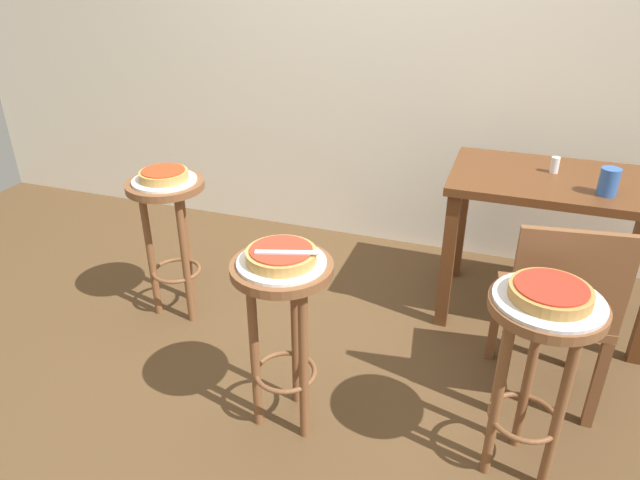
{
  "coord_description": "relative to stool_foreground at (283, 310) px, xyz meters",
  "views": [
    {
      "loc": [
        0.72,
        -1.71,
        1.73
      ],
      "look_at": [
        0.03,
        0.25,
        0.65
      ],
      "focal_mm": 32.41,
      "sensor_mm": 36.0,
      "label": 1
    }
  ],
  "objects": [
    {
      "name": "ground_plane",
      "position": [
        -0.01,
        0.09,
        -0.53
      ],
      "size": [
        6.0,
        6.0,
        0.0
      ],
      "primitive_type": "plane",
      "color": "brown"
    },
    {
      "name": "stool_foreground",
      "position": [
        0.0,
        0.0,
        0.0
      ],
      "size": [
        0.37,
        0.37,
        0.73
      ],
      "color": "brown",
      "rests_on": "ground_plane"
    },
    {
      "name": "serving_plate_foreground",
      "position": [
        0.0,
        0.0,
        0.2
      ],
      "size": [
        0.32,
        0.32,
        0.01
      ],
      "primitive_type": "cylinder",
      "color": "white",
      "rests_on": "stool_foreground"
    },
    {
      "name": "pizza_foreground",
      "position": [
        0.0,
        0.0,
        0.23
      ],
      "size": [
        0.25,
        0.25,
        0.05
      ],
      "color": "tan",
      "rests_on": "serving_plate_foreground"
    },
    {
      "name": "stool_middle",
      "position": [
        0.88,
        0.05,
        0.0
      ],
      "size": [
        0.37,
        0.37,
        0.73
      ],
      "color": "brown",
      "rests_on": "ground_plane"
    },
    {
      "name": "serving_plate_middle",
      "position": [
        0.88,
        0.05,
        0.2
      ],
      "size": [
        0.35,
        0.35,
        0.01
      ],
      "primitive_type": "cylinder",
      "color": "silver",
      "rests_on": "stool_middle"
    },
    {
      "name": "pizza_middle",
      "position": [
        0.88,
        0.05,
        0.23
      ],
      "size": [
        0.25,
        0.25,
        0.05
      ],
      "color": "#B78442",
      "rests_on": "serving_plate_middle"
    },
    {
      "name": "stool_leftside",
      "position": [
        -0.82,
        0.54,
        0.0
      ],
      "size": [
        0.37,
        0.37,
        0.73
      ],
      "color": "brown",
      "rests_on": "ground_plane"
    },
    {
      "name": "serving_plate_leftside",
      "position": [
        -0.82,
        0.54,
        0.2
      ],
      "size": [
        0.3,
        0.3,
        0.01
      ],
      "primitive_type": "cylinder",
      "color": "white",
      "rests_on": "stool_leftside"
    },
    {
      "name": "pizza_leftside",
      "position": [
        -0.82,
        0.54,
        0.23
      ],
      "size": [
        0.23,
        0.23,
        0.05
      ],
      "color": "tan",
      "rests_on": "serving_plate_leftside"
    },
    {
      "name": "dining_table",
      "position": [
        0.93,
        1.13,
        0.09
      ],
      "size": [
        0.99,
        0.62,
        0.75
      ],
      "color": "#5B3319",
      "rests_on": "ground_plane"
    },
    {
      "name": "cup_near_edge",
      "position": [
        1.11,
        0.98,
        0.28
      ],
      "size": [
        0.08,
        0.08,
        0.12
      ],
      "primitive_type": "cylinder",
      "color": "#3360B2",
      "rests_on": "dining_table"
    },
    {
      "name": "condiment_shaker",
      "position": [
        0.9,
        1.19,
        0.26
      ],
      "size": [
        0.04,
        0.04,
        0.08
      ],
      "primitive_type": "cylinder",
      "color": "white",
      "rests_on": "dining_table"
    },
    {
      "name": "wooden_chair",
      "position": [
        0.96,
        0.46,
        -0.06
      ],
      "size": [
        0.45,
        0.45,
        0.85
      ],
      "color": "brown",
      "rests_on": "ground_plane"
    },
    {
      "name": "pizza_server_knife",
      "position": [
        0.03,
        -0.02,
        0.26
      ],
      "size": [
        0.22,
        0.09,
        0.01
      ],
      "primitive_type": "cube",
      "rotation": [
        0.0,
        0.0,
        0.3
      ],
      "color": "silver",
      "rests_on": "pizza_foreground"
    }
  ]
}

